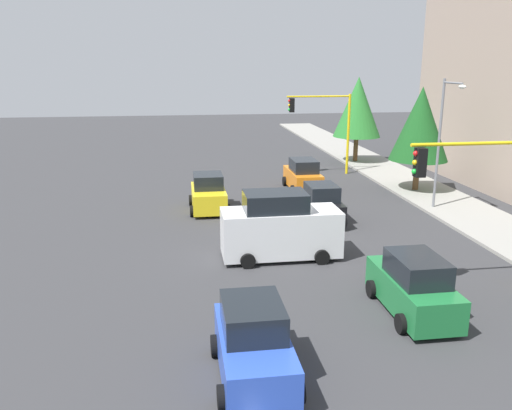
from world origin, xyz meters
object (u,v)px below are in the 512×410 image
at_px(delivery_van_white, 280,228).
at_px(car_orange, 303,176).
at_px(traffic_signal_near_left, 482,184).
at_px(car_blue, 253,345).
at_px(street_lamp_curbside, 444,131).
at_px(tree_roadside_mid, 420,124).
at_px(traffic_signal_far_left, 324,118).
at_px(car_black, 321,205).
at_px(car_green, 413,287).
at_px(car_yellow, 208,194).
at_px(tree_roadside_far, 358,107).

height_order(delivery_van_white, car_orange, delivery_van_white).
relative_size(traffic_signal_near_left, car_blue, 1.42).
bearing_deg(street_lamp_curbside, tree_roadside_mid, 169.67).
distance_m(street_lamp_curbside, car_orange, 9.12).
height_order(traffic_signal_far_left, car_black, traffic_signal_far_left).
xyz_separation_m(car_green, car_yellow, (-13.17, -5.73, -0.00)).
distance_m(traffic_signal_near_left, street_lamp_curbside, 10.26).
xyz_separation_m(car_blue, car_orange, (-19.80, 5.96, 0.00)).
distance_m(delivery_van_white, car_orange, 12.11).
xyz_separation_m(street_lamp_curbside, tree_roadside_mid, (-4.39, 0.80, -0.15)).
bearing_deg(car_green, car_orange, 178.54).
relative_size(car_blue, car_black, 1.05).
relative_size(traffic_signal_far_left, car_blue, 1.51).
height_order(tree_roadside_mid, car_black, tree_roadside_mid).
bearing_deg(tree_roadside_far, street_lamp_curbside, -1.19).
height_order(traffic_signal_near_left, car_blue, traffic_signal_near_left).
xyz_separation_m(traffic_signal_far_left, car_orange, (4.48, -2.52, -3.11)).
relative_size(traffic_signal_near_left, car_black, 1.48).
height_order(traffic_signal_near_left, street_lamp_curbside, street_lamp_curbside).
bearing_deg(traffic_signal_near_left, tree_roadside_mid, 162.72).
xyz_separation_m(street_lamp_curbside, tree_roadside_far, (-14.39, 0.30, 0.07)).
height_order(car_blue, car_green, same).
xyz_separation_m(tree_roadside_mid, car_blue, (18.27, -12.78, -3.30)).
bearing_deg(tree_roadside_mid, traffic_signal_far_left, -144.35).
distance_m(tree_roadside_far, car_green, 26.61).
bearing_deg(car_black, street_lamp_curbside, 98.50).
distance_m(street_lamp_curbside, car_black, 7.65).
relative_size(tree_roadside_mid, car_green, 1.60).
relative_size(traffic_signal_far_left, car_black, 1.57).
relative_size(delivery_van_white, car_yellow, 1.32).
relative_size(traffic_signal_near_left, car_green, 1.33).
height_order(traffic_signal_far_left, tree_roadside_far, tree_roadside_far).
bearing_deg(car_green, car_blue, -63.37).
xyz_separation_m(traffic_signal_near_left, delivery_van_white, (-4.00, -6.16, -2.51)).
height_order(car_black, car_orange, same).
xyz_separation_m(car_green, car_black, (-10.10, -0.30, -0.00)).
relative_size(tree_roadside_far, delivery_van_white, 1.41).
bearing_deg(traffic_signal_near_left, delivery_van_white, -122.98).
bearing_deg(car_blue, delivery_van_white, 164.69).
relative_size(traffic_signal_near_left, delivery_van_white, 1.11).
bearing_deg(car_black, car_blue, -22.11).
xyz_separation_m(traffic_signal_near_left, tree_roadside_far, (-24.00, 3.86, 0.62)).
bearing_deg(traffic_signal_near_left, car_black, -159.61).
relative_size(tree_roadside_far, car_black, 1.87).
bearing_deg(car_blue, car_black, 157.89).
distance_m(traffic_signal_far_left, delivery_van_white, 17.38).
bearing_deg(car_green, traffic_signal_near_left, 117.36).
relative_size(traffic_signal_far_left, car_yellow, 1.56).
bearing_deg(car_green, car_black, -178.30).
relative_size(car_blue, car_yellow, 1.03).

